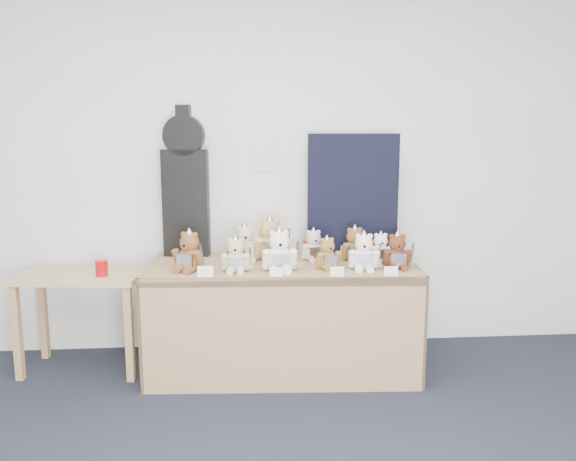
{
  "coord_description": "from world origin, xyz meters",
  "views": [
    {
      "loc": [
        -0.09,
        -1.78,
        1.63
      ],
      "look_at": [
        0.22,
        1.89,
        1.02
      ],
      "focal_mm": 35.0,
      "sensor_mm": 36.0,
      "label": 1
    }
  ],
  "objects": [
    {
      "name": "room_shell",
      "position": [
        0.09,
        2.49,
        1.51
      ],
      "size": [
        6.0,
        6.0,
        6.0
      ],
      "color": "white",
      "rests_on": "floor"
    },
    {
      "name": "teddy_front_far_right",
      "position": [
        0.71,
        1.78,
        0.88
      ],
      "size": [
        0.23,
        0.2,
        0.28
      ],
      "rotation": [
        0.0,
        0.0,
        -0.14
      ],
      "color": "white",
      "rests_on": "display_table"
    },
    {
      "name": "teddy_back_centre_right",
      "position": [
        0.42,
        2.09,
        0.86
      ],
      "size": [
        0.21,
        0.18,
        0.25
      ],
      "rotation": [
        0.0,
        0.0,
        0.16
      ],
      "color": "beige",
      "rests_on": "display_table"
    },
    {
      "name": "entry_card_a",
      "position": [
        -0.32,
        1.65,
        0.8
      ],
      "size": [
        0.1,
        0.03,
        0.07
      ],
      "primitive_type": "cube",
      "rotation": [
        -0.24,
        0.0,
        -0.06
      ],
      "color": "silver",
      "rests_on": "display_table"
    },
    {
      "name": "teddy_back_left",
      "position": [
        -0.07,
        2.13,
        0.88
      ],
      "size": [
        0.24,
        0.2,
        0.29
      ],
      "rotation": [
        0.0,
        0.0,
        0.1
      ],
      "color": "#C8BB91",
      "rests_on": "display_table"
    },
    {
      "name": "teddy_back_end",
      "position": [
        0.89,
        2.02,
        0.86
      ],
      "size": [
        0.19,
        0.15,
        0.23
      ],
      "rotation": [
        0.0,
        0.0,
        -0.01
      ],
      "color": "white",
      "rests_on": "display_table"
    },
    {
      "name": "entry_card_d",
      "position": [
        0.84,
        1.58,
        0.8
      ],
      "size": [
        0.09,
        0.02,
        0.06
      ],
      "primitive_type": "cube",
      "rotation": [
        -0.24,
        0.0,
        -0.06
      ],
      "color": "silver",
      "rests_on": "display_table"
    },
    {
      "name": "teddy_front_centre",
      "position": [
        0.15,
        1.78,
        0.89
      ],
      "size": [
        0.26,
        0.21,
        0.31
      ],
      "rotation": [
        0.0,
        0.0,
        0.04
      ],
      "color": "white",
      "rests_on": "display_table"
    },
    {
      "name": "navy_board",
      "position": [
        0.73,
        2.3,
        1.21
      ],
      "size": [
        0.66,
        0.11,
        0.89
      ],
      "primitive_type": "cube",
      "rotation": [
        0.0,
        0.0,
        -0.14
      ],
      "color": "black",
      "rests_on": "display_table"
    },
    {
      "name": "entry_card_b",
      "position": [
        0.13,
        1.62,
        0.8
      ],
      "size": [
        0.09,
        0.02,
        0.06
      ],
      "primitive_type": "cube",
      "rotation": [
        -0.24,
        0.0,
        -0.06
      ],
      "color": "silver",
      "rests_on": "display_table"
    },
    {
      "name": "entry_card_c",
      "position": [
        0.5,
        1.6,
        0.8
      ],
      "size": [
        0.09,
        0.02,
        0.06
      ],
      "primitive_type": "cube",
      "rotation": [
        -0.24,
        0.0,
        -0.06
      ],
      "color": "silver",
      "rests_on": "display_table"
    },
    {
      "name": "teddy_front_right",
      "position": [
        0.48,
        1.83,
        0.86
      ],
      "size": [
        0.2,
        0.18,
        0.24
      ],
      "rotation": [
        0.0,
        0.0,
        0.31
      ],
      "color": "olive",
      "rests_on": "display_table"
    },
    {
      "name": "red_cup",
      "position": [
        -1.04,
        2.01,
        0.75
      ],
      "size": [
        0.08,
        0.08,
        0.11
      ],
      "primitive_type": "cylinder",
      "color": "#AF0B0D",
      "rests_on": "side_table"
    },
    {
      "name": "guitar_case",
      "position": [
        -0.49,
        2.33,
        1.3
      ],
      "size": [
        0.34,
        0.14,
        1.09
      ],
      "rotation": [
        0.0,
        0.0,
        -0.12
      ],
      "color": "black",
      "rests_on": "display_table"
    },
    {
      "name": "teddy_front_far_left",
      "position": [
        -0.43,
        1.84,
        0.88
      ],
      "size": [
        0.23,
        0.24,
        0.3
      ],
      "rotation": [
        0.0,
        0.0,
        -0.44
      ],
      "color": "brown",
      "rests_on": "display_table"
    },
    {
      "name": "side_table",
      "position": [
        -1.2,
        2.11,
        0.58
      ],
      "size": [
        0.88,
        0.55,
        0.7
      ],
      "rotation": [
        0.0,
        0.0,
        -0.11
      ],
      "color": "tan",
      "rests_on": "floor"
    },
    {
      "name": "display_table",
      "position": [
        0.19,
        1.91,
        0.6
      ],
      "size": [
        1.88,
        0.87,
        0.76
      ],
      "rotation": [
        0.0,
        0.0,
        -0.06
      ],
      "color": "#946D4B",
      "rests_on": "floor"
    },
    {
      "name": "teddy_back_centre_left",
      "position": [
        0.11,
        2.13,
        0.9
      ],
      "size": [
        0.29,
        0.25,
        0.34
      ],
      "rotation": [
        0.0,
        0.0,
        0.23
      ],
      "color": "tan",
      "rests_on": "display_table"
    },
    {
      "name": "teddy_front_left",
      "position": [
        -0.13,
        1.78,
        0.87
      ],
      "size": [
        0.21,
        0.18,
        0.26
      ],
      "rotation": [
        0.0,
        0.0,
        -0.03
      ],
      "color": "beige",
      "rests_on": "display_table"
    },
    {
      "name": "teddy_front_end",
      "position": [
        0.94,
        1.8,
        0.87
      ],
      "size": [
        0.22,
        0.18,
        0.27
      ],
      "rotation": [
        0.0,
        0.0,
        -0.06
      ],
      "color": "#59321E",
      "rests_on": "display_table"
    },
    {
      "name": "teddy_back_right",
      "position": [
        0.71,
        2.05,
        0.87
      ],
      "size": [
        0.23,
        0.19,
        0.27
      ],
      "rotation": [
        0.0,
        0.0,
        0.12
      ],
      "color": "brown",
      "rests_on": "display_table"
    }
  ]
}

